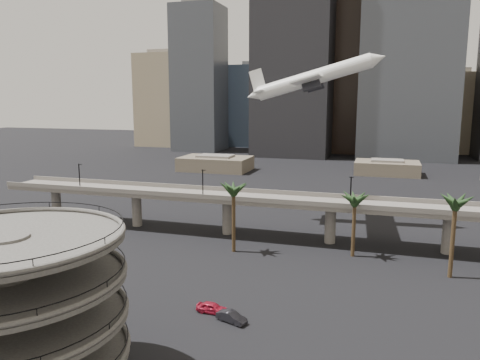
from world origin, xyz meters
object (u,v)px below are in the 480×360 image
(airborne_jet, at_px, (313,78))
(car_a, at_px, (212,308))
(car_b, at_px, (232,317))
(parking_ramp, at_px, (10,300))
(overpass, at_px, (277,204))

(airborne_jet, height_order, car_a, airborne_jet)
(car_a, relative_size, car_b, 1.02)
(car_a, bearing_deg, airborne_jet, -1.53)
(parking_ramp, relative_size, airborne_jet, 0.69)
(parking_ramp, bearing_deg, car_b, 52.68)
(parking_ramp, height_order, overpass, parking_ramp)
(parking_ramp, distance_m, car_b, 27.36)
(parking_ramp, height_order, car_b, parking_ramp)
(overpass, bearing_deg, car_b, -86.08)
(car_a, bearing_deg, car_b, -113.44)
(airborne_jet, xyz_separation_m, car_a, (-5.07, -52.76, -32.75))
(airborne_jet, bearing_deg, overpass, -108.57)
(parking_ramp, bearing_deg, car_a, 61.21)
(overpass, distance_m, car_a, 37.32)
(overpass, distance_m, car_b, 39.14)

